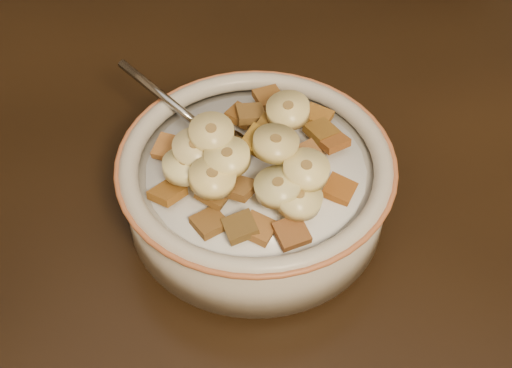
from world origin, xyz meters
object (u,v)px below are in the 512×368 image
(cereal_bowl, at_px, (256,191))
(spoon, at_px, (224,145))
(table, at_px, (350,321))
(chair, at_px, (327,54))

(cereal_bowl, height_order, spoon, spoon)
(table, bearing_deg, spoon, 145.38)
(chair, bearing_deg, table, -60.12)
(chair, distance_m, spoon, 0.61)
(table, height_order, cereal_bowl, cereal_bowl)
(table, relative_size, chair, 1.44)
(table, height_order, chair, chair)
(chair, xyz_separation_m, spoon, (0.03, -0.53, 0.31))
(cereal_bowl, bearing_deg, spoon, 156.62)
(chair, bearing_deg, spoon, -70.61)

